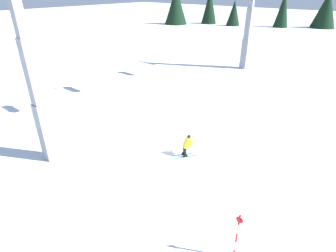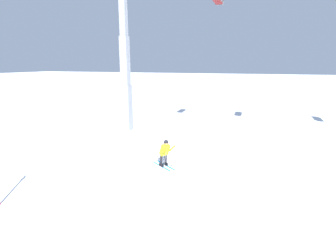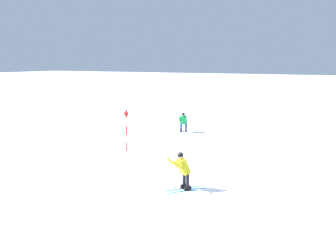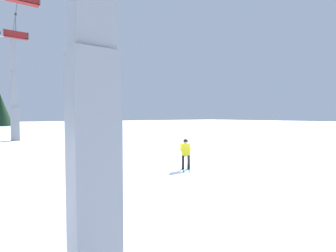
# 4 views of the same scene
# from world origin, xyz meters

# --- Properties ---
(ground_plane) EXTENTS (260.00, 260.00, 0.00)m
(ground_plane) POSITION_xyz_m (0.00, 0.00, 0.00)
(ground_plane) COLOR white
(skier_carving_main) EXTENTS (1.58, 1.33, 1.64)m
(skier_carving_main) POSITION_xyz_m (0.64, 0.25, 0.87)
(skier_carving_main) COLOR #198CCC
(skier_carving_main) RESTS_ON ground_plane
(lift_tower_near) EXTENTS (0.72, 2.73, 11.72)m
(lift_tower_near) POSITION_xyz_m (-5.07, 6.78, 4.91)
(lift_tower_near) COLOR gray
(lift_tower_near) RESTS_ON ground_plane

